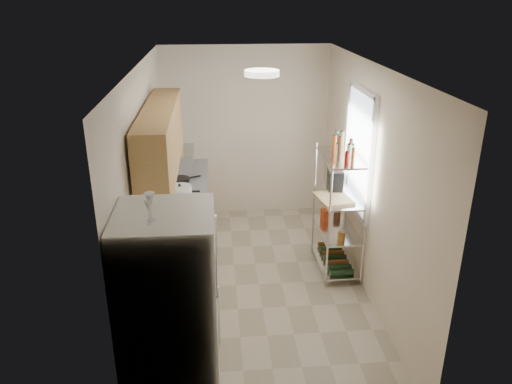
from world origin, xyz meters
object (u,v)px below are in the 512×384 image
(espresso_machine, at_px, (335,180))
(frying_pan_large, at_px, (175,192))
(refrigerator, at_px, (171,316))
(cutting_board, at_px, (333,198))
(rice_cooker, at_px, (180,195))

(espresso_machine, bearing_deg, frying_pan_large, 174.85)
(frying_pan_large, height_order, espresso_machine, espresso_machine)
(refrigerator, relative_size, cutting_board, 3.90)
(frying_pan_large, height_order, cutting_board, cutting_board)
(frying_pan_large, xyz_separation_m, cutting_board, (1.91, -0.63, 0.10))
(refrigerator, distance_m, espresso_machine, 2.92)
(rice_cooker, distance_m, espresso_machine, 1.90)
(refrigerator, height_order, espresso_machine, refrigerator)
(refrigerator, bearing_deg, espresso_machine, 50.53)
(espresso_machine, bearing_deg, rice_cooker, -174.95)
(refrigerator, bearing_deg, frying_pan_large, 92.94)
(rice_cooker, height_order, frying_pan_large, rice_cooker)
(cutting_board, bearing_deg, espresso_machine, 73.97)
(frying_pan_large, relative_size, cutting_board, 0.63)
(refrigerator, bearing_deg, cutting_board, 48.19)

